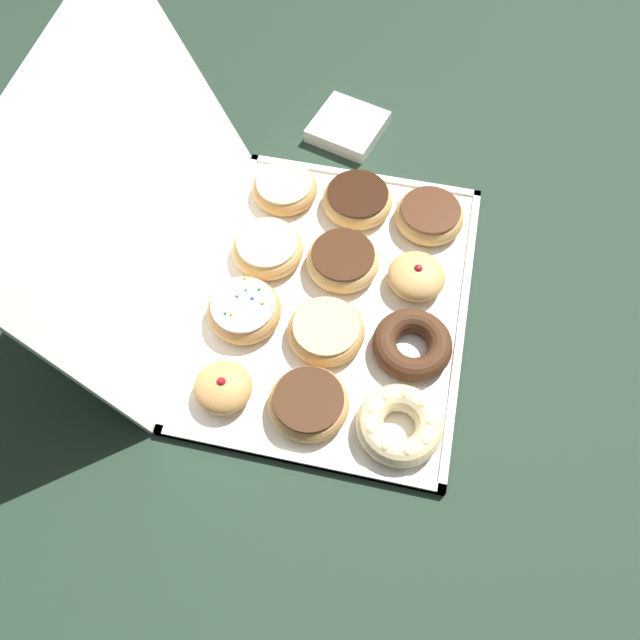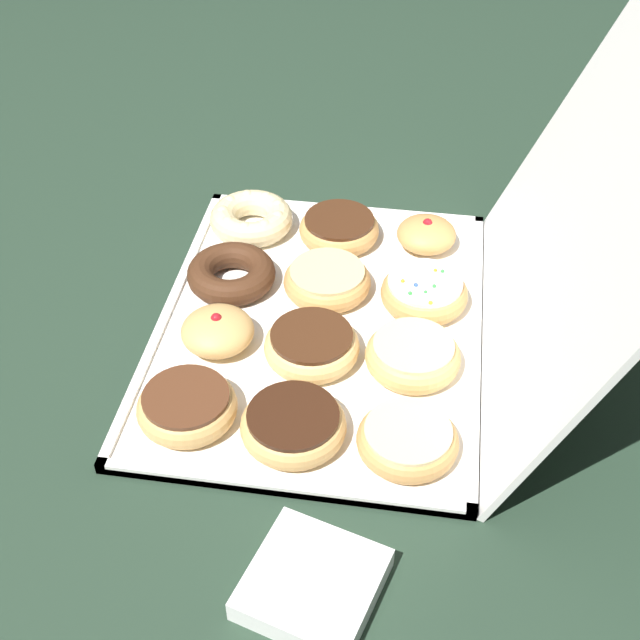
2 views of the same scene
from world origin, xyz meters
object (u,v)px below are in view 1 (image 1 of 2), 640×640
Objects in this scene: donut_box at (335,301)px; napkin_stack at (348,127)px; glazed_ring_donut_5 at (328,331)px; chocolate_frosted_donut_7 at (359,200)px; sprinkle_donut_9 at (244,310)px; chocolate_frosted_donut_6 at (340,260)px; jelly_filled_donut_2 at (416,276)px; chocolate_cake_ring_donut_1 at (412,345)px; glazed_ring_donut_11 at (285,188)px; cruller_donut_0 at (399,425)px; chocolate_frosted_donut_3 at (429,216)px; jelly_filled_donut_8 at (223,387)px; chocolate_frosted_donut_4 at (312,404)px; glazed_ring_donut_10 at (268,248)px.

donut_box is 4.43× the size of napkin_stack.
glazed_ring_donut_5 is 0.98× the size of chocolate_frosted_donut_7.
donut_box is at bearing 3.03° from glazed_ring_donut_5.
glazed_ring_donut_5 is 1.02× the size of sprinkle_donut_9.
chocolate_frosted_donut_6 is 0.97× the size of napkin_stack.
jelly_filled_donut_2 is 0.17m from glazed_ring_donut_5.
chocolate_cake_ring_donut_1 reaches higher than glazed_ring_donut_11.
sprinkle_donut_9 is (-0.06, 0.13, 0.03)m from donut_box.
chocolate_frosted_donut_3 is at bearing 0.90° from cruller_donut_0.
jelly_filled_donut_8 is (-0.13, 0.25, 0.00)m from chocolate_cake_ring_donut_1.
cruller_donut_0 reaches higher than chocolate_frosted_donut_7.
sprinkle_donut_9 is 0.44m from napkin_stack.
chocolate_frosted_donut_4 is at bearing -178.68° from donut_box.
sprinkle_donut_9 is 0.95× the size of napkin_stack.
jelly_filled_donut_8 is 0.73× the size of sprinkle_donut_9.
glazed_ring_donut_11 reaches higher than donut_box.
chocolate_frosted_donut_4 is (-0.37, 0.12, -0.00)m from chocolate_frosted_donut_3.
chocolate_cake_ring_donut_1 is at bearing -63.66° from jelly_filled_donut_8.
glazed_ring_donut_5 is 1.00× the size of chocolate_frosted_donut_6.
donut_box is at bearing -65.34° from sprinkle_donut_9.
chocolate_frosted_donut_3 is 0.26m from napkin_stack.
glazed_ring_donut_11 is (0.26, 0.26, -0.00)m from chocolate_cake_ring_donut_1.
chocolate_cake_ring_donut_1 is 0.28m from jelly_filled_donut_8.
cruller_donut_0 is 0.25m from jelly_filled_donut_8.
jelly_filled_donut_2 is at bearing -44.85° from jelly_filled_donut_8.
glazed_ring_donut_11 is (0.01, 0.25, -0.00)m from chocolate_frosted_donut_3.
glazed_ring_donut_10 reaches higher than chocolate_frosted_donut_7.
chocolate_frosted_donut_3 is (0.13, -0.00, -0.00)m from jelly_filled_donut_2.
donut_box is 4.68× the size of sprinkle_donut_9.
chocolate_frosted_donut_6 is 0.99× the size of chocolate_frosted_donut_7.
chocolate_frosted_donut_4 is at bearing -88.78° from jelly_filled_donut_8.
sprinkle_donut_9 reaches higher than chocolate_frosted_donut_6.
sprinkle_donut_9 is (-0.24, 0.25, 0.00)m from chocolate_frosted_donut_3.
chocolate_cake_ring_donut_1 is 1.01× the size of chocolate_frosted_donut_7.
chocolate_frosted_donut_6 reaches higher than glazed_ring_donut_11.
chocolate_frosted_donut_7 is at bearing -44.08° from glazed_ring_donut_10.
donut_box is 4.66× the size of chocolate_frosted_donut_4.
chocolate_frosted_donut_6 is 0.28m from jelly_filled_donut_8.
jelly_filled_donut_8 is 0.57m from napkin_stack.
chocolate_frosted_donut_6 reaches higher than glazed_ring_donut_5.
jelly_filled_donut_8 reaches higher than chocolate_frosted_donut_3.
chocolate_frosted_donut_3 is 0.98× the size of glazed_ring_donut_5.
donut_box is 0.14m from glazed_ring_donut_10.
chocolate_frosted_donut_6 is at bearing 86.97° from jelly_filled_donut_2.
donut_box is at bearing 179.04° from chocolate_frosted_donut_7.
glazed_ring_donut_10 is at bearing -178.36° from glazed_ring_donut_11.
sprinkle_donut_9 is (-0.25, 0.13, 0.00)m from chocolate_frosted_donut_7.
cruller_donut_0 is 1.07× the size of glazed_ring_donut_11.
jelly_filled_donut_8 is 0.25m from glazed_ring_donut_10.
chocolate_frosted_donut_4 is 0.25m from chocolate_frosted_donut_6.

